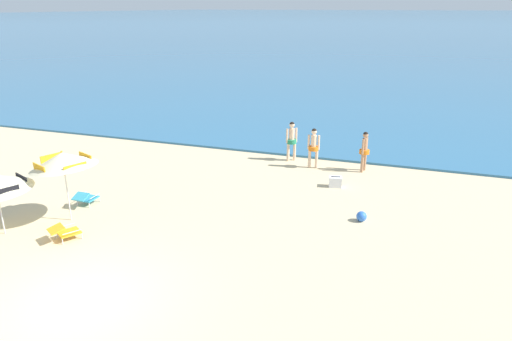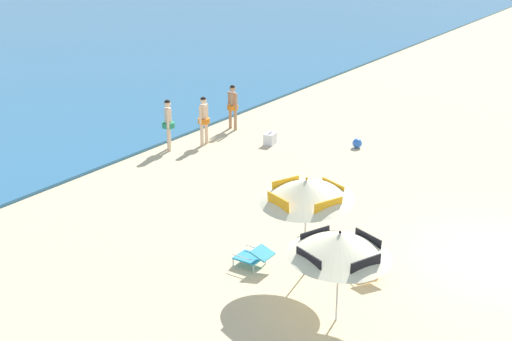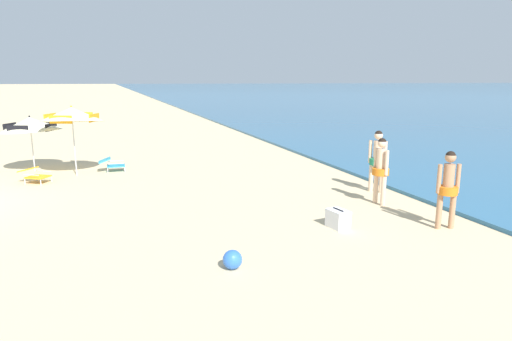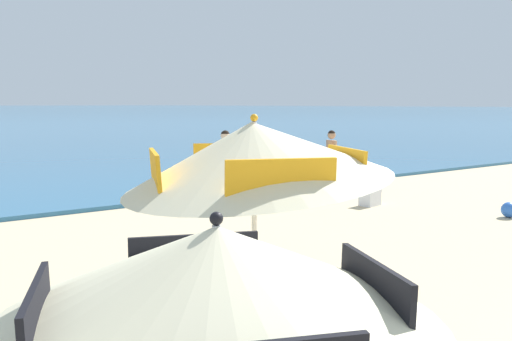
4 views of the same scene
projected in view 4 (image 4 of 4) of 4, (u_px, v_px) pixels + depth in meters
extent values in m
cylinder|color=silver|center=(254.00, 269.00, 4.45)|extent=(0.04, 0.04, 2.30)
cone|color=beige|center=(254.00, 152.00, 4.34)|extent=(2.38, 2.35, 0.68)
cube|color=orange|center=(235.00, 157.00, 5.08)|extent=(0.70, 0.32, 0.26)
cube|color=orange|center=(155.00, 169.00, 4.18)|extent=(0.32, 0.70, 0.26)
cube|color=orange|center=(281.00, 179.00, 3.63)|extent=(0.70, 0.32, 0.26)
cube|color=orange|center=(345.00, 164.00, 4.53)|extent=(0.32, 0.70, 0.26)
sphere|color=orange|center=(254.00, 118.00, 4.31)|extent=(0.06, 0.06, 0.06)
cone|color=beige|center=(217.00, 278.00, 2.48)|extent=(2.77, 2.78, 0.57)
cube|color=black|center=(195.00, 257.00, 3.21)|extent=(0.69, 0.32, 0.26)
cube|color=black|center=(36.00, 316.00, 2.31)|extent=(0.32, 0.69, 0.26)
cube|color=black|center=(374.00, 288.00, 2.67)|extent=(0.32, 0.69, 0.26)
sphere|color=black|center=(216.00, 219.00, 2.45)|extent=(0.06, 0.06, 0.06)
cube|color=teal|center=(149.00, 339.00, 5.41)|extent=(0.52, 0.60, 0.04)
cube|color=teal|center=(166.00, 330.00, 5.09)|extent=(0.50, 0.41, 0.18)
cylinder|color=silver|center=(159.00, 334.00, 5.80)|extent=(0.03, 0.03, 0.18)
cylinder|color=silver|center=(121.00, 334.00, 5.23)|extent=(0.03, 0.54, 0.02)
cylinder|color=silver|center=(175.00, 321.00, 5.56)|extent=(0.03, 0.54, 0.02)
cylinder|color=beige|center=(224.00, 185.00, 14.10)|extent=(0.13, 0.13, 0.87)
cylinder|color=beige|center=(228.00, 183.00, 14.39)|extent=(0.13, 0.13, 0.87)
cylinder|color=#23845B|center=(225.00, 166.00, 14.19)|extent=(0.44, 0.44, 0.18)
cylinder|color=beige|center=(225.00, 154.00, 14.16)|extent=(0.24, 0.24, 0.62)
cylinder|color=beige|center=(223.00, 156.00, 13.95)|extent=(0.09, 0.09, 0.65)
cylinder|color=beige|center=(228.00, 154.00, 14.37)|extent=(0.09, 0.09, 0.65)
sphere|color=beige|center=(225.00, 136.00, 14.10)|extent=(0.24, 0.24, 0.24)
sphere|color=black|center=(225.00, 135.00, 14.10)|extent=(0.22, 0.22, 0.22)
cylinder|color=beige|center=(273.00, 184.00, 14.28)|extent=(0.12, 0.12, 0.85)
cylinder|color=beige|center=(282.00, 183.00, 14.48)|extent=(0.12, 0.12, 0.85)
cylinder|color=orange|center=(277.00, 166.00, 14.33)|extent=(0.42, 0.42, 0.18)
cylinder|color=beige|center=(277.00, 155.00, 14.30)|extent=(0.23, 0.23, 0.60)
cylinder|color=beige|center=(271.00, 156.00, 14.16)|extent=(0.09, 0.09, 0.64)
cylinder|color=beige|center=(284.00, 155.00, 14.44)|extent=(0.09, 0.09, 0.64)
sphere|color=beige|center=(278.00, 137.00, 14.25)|extent=(0.23, 0.23, 0.23)
sphere|color=black|center=(278.00, 136.00, 14.24)|extent=(0.21, 0.21, 0.21)
cylinder|color=tan|center=(334.00, 177.00, 15.68)|extent=(0.12, 0.12, 0.84)
cylinder|color=tan|center=(328.00, 176.00, 15.95)|extent=(0.12, 0.12, 0.84)
cylinder|color=orange|center=(331.00, 161.00, 15.76)|extent=(0.42, 0.42, 0.17)
cylinder|color=tan|center=(331.00, 151.00, 15.73)|extent=(0.23, 0.23, 0.59)
cylinder|color=tan|center=(335.00, 152.00, 15.54)|extent=(0.09, 0.09, 0.63)
cylinder|color=tan|center=(328.00, 151.00, 15.92)|extent=(0.09, 0.09, 0.63)
sphere|color=tan|center=(332.00, 135.00, 15.68)|extent=(0.23, 0.23, 0.23)
sphere|color=black|center=(332.00, 134.00, 15.67)|extent=(0.21, 0.21, 0.21)
cube|color=white|center=(370.00, 199.00, 13.63)|extent=(0.53, 0.42, 0.32)
cube|color=white|center=(370.00, 191.00, 13.61)|extent=(0.55, 0.43, 0.08)
cylinder|color=black|center=(370.00, 188.00, 13.60)|extent=(0.34, 0.08, 0.02)
sphere|color=blue|center=(509.00, 210.00, 12.19)|extent=(0.34, 0.34, 0.34)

